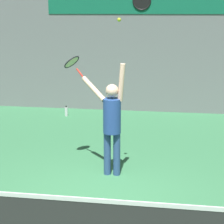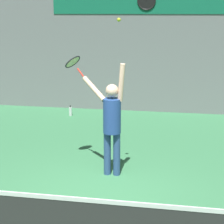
# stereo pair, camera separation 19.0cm
# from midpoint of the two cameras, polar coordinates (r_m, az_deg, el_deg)

# --- Properties ---
(ground_plane) EXTENTS (18.00, 18.00, 0.00)m
(ground_plane) POSITION_cam_midpoint_polar(r_m,az_deg,el_deg) (6.39, -3.42, -13.41)
(ground_plane) COLOR #387A4C
(back_wall) EXTENTS (18.00, 0.10, 5.00)m
(back_wall) POSITION_cam_midpoint_polar(r_m,az_deg,el_deg) (12.02, 2.98, 11.89)
(back_wall) COLOR slate
(back_wall) RESTS_ON ground_plane
(sponsor_banner) EXTENTS (5.21, 0.02, 0.72)m
(sponsor_banner) POSITION_cam_midpoint_polar(r_m,az_deg,el_deg) (11.95, 2.99, 15.33)
(sponsor_banner) COLOR #146B4C
(scoreboard_clock) EXTENTS (0.53, 0.05, 0.53)m
(scoreboard_clock) POSITION_cam_midpoint_polar(r_m,az_deg,el_deg) (11.92, 3.74, 15.32)
(scoreboard_clock) COLOR black
(tennis_player) EXTENTS (0.90, 0.57, 2.07)m
(tennis_player) POSITION_cam_midpoint_polar(r_m,az_deg,el_deg) (7.27, -0.81, -1.10)
(tennis_player) COLOR #2D4C7F
(tennis_player) RESTS_ON ground_plane
(tennis_racket) EXTENTS (0.45, 0.41, 0.41)m
(tennis_racket) POSITION_cam_midpoint_polar(r_m,az_deg,el_deg) (7.69, -6.31, 6.87)
(tennis_racket) COLOR red
(tennis_ball) EXTENTS (0.06, 0.06, 0.06)m
(tennis_ball) POSITION_cam_midpoint_polar(r_m,az_deg,el_deg) (6.87, 0.19, 12.86)
(tennis_ball) COLOR #CCDB2D
(water_bottle) EXTENTS (0.08, 0.08, 0.30)m
(water_bottle) POSITION_cam_midpoint_polar(r_m,az_deg,el_deg) (11.75, -6.91, 0.09)
(water_bottle) COLOR silver
(water_bottle) RESTS_ON ground_plane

